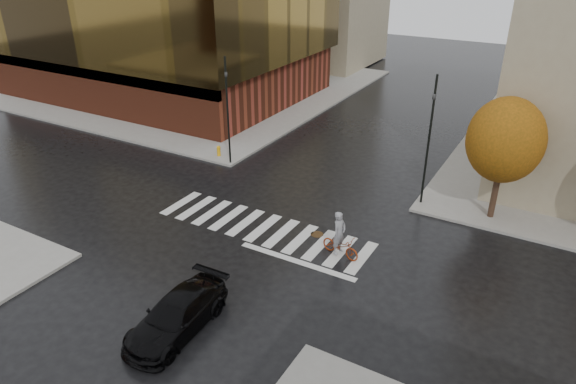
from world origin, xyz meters
name	(u,v)px	position (x,y,z in m)	size (l,w,h in m)	color
ground	(258,232)	(0.00, 0.00, 0.00)	(120.00, 120.00, 0.00)	black
sidewalk_nw	(196,85)	(-21.00, 21.00, 0.07)	(30.00, 30.00, 0.15)	gray
crosswalk	(263,228)	(0.00, 0.50, 0.01)	(12.00, 3.00, 0.01)	silver
office_glass	(159,1)	(-22.00, 17.99, 8.28)	(27.00, 19.00, 16.00)	maroon
tree_ne_a	(505,140)	(10.00, 7.40, 4.46)	(3.80, 3.80, 6.50)	#2F2215
sedan	(177,315)	(1.30, -7.61, 0.70)	(1.97, 4.84, 1.40)	black
cyclist	(340,241)	(4.50, 0.17, 0.78)	(2.10, 1.09, 2.28)	maroon
traffic_light_nw	(227,105)	(-6.30, 6.41, 4.06)	(0.19, 0.17, 6.94)	black
traffic_light_ne	(430,133)	(6.30, 7.14, 4.25)	(0.20, 0.22, 7.22)	black
fire_hydrant	(219,150)	(-7.64, 6.94, 0.55)	(0.26, 0.26, 0.72)	#EEA60E
manhole	(317,234)	(2.73, 1.32, 0.01)	(0.66, 0.66, 0.01)	#4E361C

